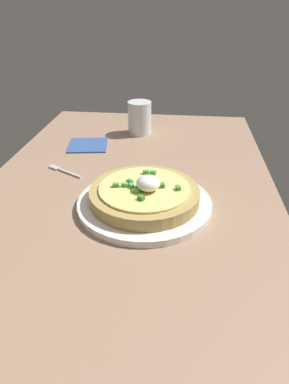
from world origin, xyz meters
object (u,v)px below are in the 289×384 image
at_px(fork, 63,171).
at_px(napkin, 88,145).
at_px(plate, 144,203).
at_px(cup_near, 140,120).
at_px(pizza, 145,194).

relative_size(fork, napkin, 0.91).
xyz_separation_m(plate, cup_near, (0.43, 0.06, 0.04)).
bearing_deg(cup_near, plate, -171.58).
xyz_separation_m(cup_near, fork, (-0.29, 0.16, -0.04)).
bearing_deg(plate, fork, 57.84).
bearing_deg(pizza, napkin, 32.93).
distance_m(plate, fork, 0.26).
bearing_deg(cup_near, pizza, -171.55).
height_order(cup_near, napkin, cup_near).
xyz_separation_m(cup_near, napkin, (-0.12, 0.14, -0.04)).
relative_size(cup_near, napkin, 0.91).
height_order(plate, napkin, plate).
bearing_deg(cup_near, fork, 151.77).
bearing_deg(pizza, cup_near, 8.45).
distance_m(plate, napkin, 0.37).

